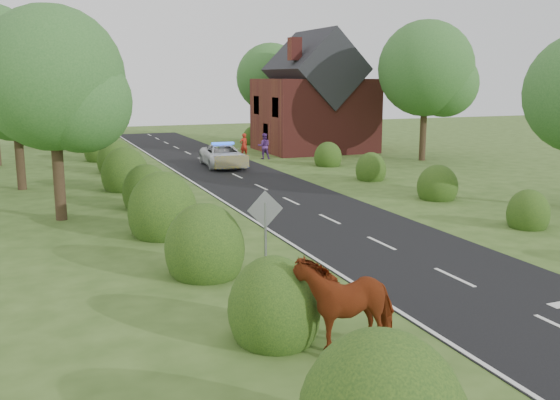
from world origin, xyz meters
name	(u,v)px	position (x,y,z in m)	size (l,w,h in m)	color
ground	(454,278)	(0.00, 0.00, 0.00)	(120.00, 120.00, 0.00)	#3A561F
road	(268,190)	(0.00, 15.00, 0.01)	(6.00, 70.00, 0.02)	black
road_markings	(251,200)	(-1.60, 12.93, 0.03)	(4.96, 70.00, 0.01)	white
hedgerow_left	(150,197)	(-6.51, 11.69, 0.75)	(2.75, 50.41, 3.00)	#1A3B17
hedgerow_right	(422,183)	(6.60, 11.21, 0.55)	(2.10, 45.78, 2.10)	#1A3B17
tree_left_a	(59,85)	(-9.75, 11.86, 5.34)	(5.74, 5.60, 8.38)	#332316
tree_left_b	(20,89)	(-11.25, 19.86, 5.04)	(5.74, 5.60, 8.07)	#332316
tree_left_d	(35,77)	(-10.23, 39.85, 5.64)	(6.15, 6.00, 8.89)	#332316
tree_right_b	(431,72)	(14.29, 21.84, 5.94)	(6.56, 6.40, 9.40)	#332316
tree_right_c	(274,80)	(9.27, 37.85, 5.34)	(6.15, 6.00, 8.58)	#332316
road_sign	(265,222)	(-5.00, 2.00, 1.65)	(1.06, 0.08, 2.53)	gray
house	(314,102)	(9.49, 30.00, 3.79)	(8.00, 7.40, 9.17)	maroon
cow	(344,309)	(-5.08, -2.93, 0.86)	(1.27, 2.41, 1.71)	#632911
police_van	(223,156)	(0.39, 24.08, 0.71)	(2.77, 5.31, 1.56)	white
pedestrian_red	(244,145)	(3.20, 28.28, 0.85)	(0.62, 0.41, 1.70)	red
pedestrian_purple	(264,146)	(4.16, 26.72, 0.90)	(0.87, 0.68, 1.79)	#592D7A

